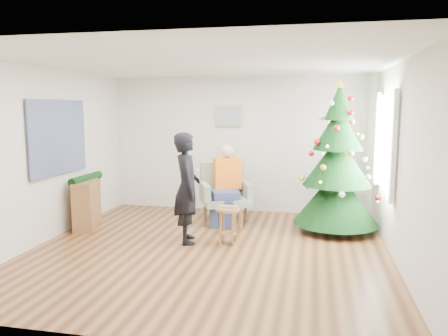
% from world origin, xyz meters
% --- Properties ---
extents(floor, '(5.00, 5.00, 0.00)m').
position_xyz_m(floor, '(0.00, 0.00, 0.00)').
color(floor, brown).
rests_on(floor, ground).
extents(ceiling, '(5.00, 5.00, 0.00)m').
position_xyz_m(ceiling, '(0.00, 0.00, 2.60)').
color(ceiling, white).
rests_on(ceiling, wall_back).
extents(wall_back, '(5.00, 0.00, 5.00)m').
position_xyz_m(wall_back, '(0.00, 2.50, 1.30)').
color(wall_back, silver).
rests_on(wall_back, floor).
extents(wall_front, '(5.00, 0.00, 5.00)m').
position_xyz_m(wall_front, '(0.00, -2.50, 1.30)').
color(wall_front, silver).
rests_on(wall_front, floor).
extents(wall_left, '(0.00, 5.00, 5.00)m').
position_xyz_m(wall_left, '(-2.50, 0.00, 1.30)').
color(wall_left, silver).
rests_on(wall_left, floor).
extents(wall_right, '(0.00, 5.00, 5.00)m').
position_xyz_m(wall_right, '(2.50, 0.00, 1.30)').
color(wall_right, silver).
rests_on(wall_right, floor).
extents(window_panel, '(0.04, 1.30, 1.40)m').
position_xyz_m(window_panel, '(2.47, 1.00, 1.50)').
color(window_panel, white).
rests_on(window_panel, wall_right).
extents(curtains, '(0.05, 1.75, 1.50)m').
position_xyz_m(curtains, '(2.44, 1.00, 1.50)').
color(curtains, white).
rests_on(curtains, wall_right).
extents(christmas_tree, '(1.36, 1.36, 2.47)m').
position_xyz_m(christmas_tree, '(1.80, 1.39, 1.11)').
color(christmas_tree, '#3F2816').
rests_on(christmas_tree, floor).
extents(stool, '(0.36, 0.36, 0.54)m').
position_xyz_m(stool, '(0.21, 0.35, 0.28)').
color(stool, brown).
rests_on(stool, floor).
extents(laptop, '(0.31, 0.21, 0.02)m').
position_xyz_m(laptop, '(0.21, 0.35, 0.56)').
color(laptop, silver).
rests_on(laptop, stool).
extents(armchair, '(1.03, 1.01, 1.05)m').
position_xyz_m(armchair, '(-0.08, 1.53, 0.39)').
color(armchair, gray).
rests_on(armchair, floor).
extents(seated_person, '(0.59, 0.76, 1.37)m').
position_xyz_m(seated_person, '(-0.05, 1.47, 0.71)').
color(seated_person, navy).
rests_on(seated_person, armchair).
extents(standing_man, '(0.58, 0.70, 1.65)m').
position_xyz_m(standing_man, '(-0.40, 0.32, 0.83)').
color(standing_man, black).
rests_on(standing_man, floor).
extents(game_controller, '(0.08, 0.13, 0.04)m').
position_xyz_m(game_controller, '(-0.23, 0.29, 1.10)').
color(game_controller, white).
rests_on(game_controller, standing_man).
extents(console, '(0.60, 1.04, 0.80)m').
position_xyz_m(console, '(-2.33, 0.83, 0.40)').
color(console, brown).
rests_on(console, floor).
extents(garland, '(0.14, 0.90, 0.14)m').
position_xyz_m(garland, '(-2.33, 0.83, 0.82)').
color(garland, black).
rests_on(garland, console).
extents(tapestry, '(0.03, 1.50, 1.15)m').
position_xyz_m(tapestry, '(-2.46, 0.30, 1.55)').
color(tapestry, black).
rests_on(tapestry, wall_left).
extents(framed_picture, '(0.52, 0.05, 0.42)m').
position_xyz_m(framed_picture, '(-0.20, 2.46, 1.85)').
color(framed_picture, tan).
rests_on(framed_picture, wall_back).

